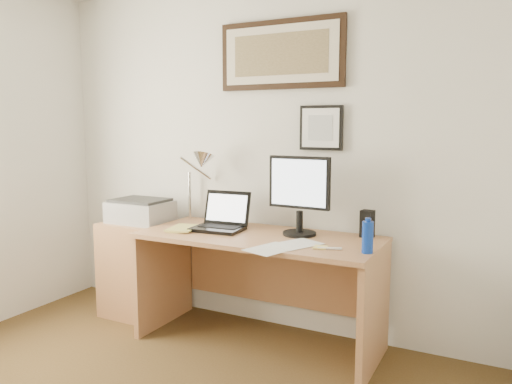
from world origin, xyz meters
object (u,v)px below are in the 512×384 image
Objects in this scene: laptop at (221,221)px; printer at (141,211)px; lcd_monitor at (299,192)px; side_cabinet at (138,269)px; book at (172,228)px; desk at (264,267)px; water_bottle at (368,237)px.

printer is at bearing 177.55° from laptop.
side_cabinet is at bearing -177.00° from lcd_monitor.
desk is at bearing 17.05° from book.
laptop is 0.60m from lcd_monitor.
book is at bearing -154.31° from laptop.
side_cabinet is 1.47m from lcd_monitor.
printer is (-0.43, 0.18, 0.06)m from book.
laptop is at bearing -172.30° from lcd_monitor.
lcd_monitor is 1.18× the size of printer.
printer is (-1.05, -0.01, 0.30)m from desk.
desk is 3.08× the size of lcd_monitor.
book is 0.35m from laptop.
book is at bearing 178.97° from water_bottle.
desk is 0.58m from lcd_monitor.
laptop is 0.81× the size of printer.
lcd_monitor is at bearing 14.59° from book.
desk is 3.64× the size of printer.
lcd_monitor reaches higher than desk.
printer reaches higher than book.
side_cabinet is 0.88m from laptop.
laptop reaches higher than water_bottle.
desk is at bearing 1.89° from side_cabinet.
water_bottle is 0.85m from desk.
water_bottle is 1.38m from book.
water_bottle is at bearing -9.29° from laptop.
lcd_monitor is at bearing 7.92° from desk.
printer is (0.02, 0.03, 0.45)m from side_cabinet.
side_cabinet is at bearing -128.89° from printer.
laptop is (-1.07, 0.18, -0.03)m from water_bottle.
desk is (1.07, 0.04, 0.15)m from side_cabinet.
printer reaches higher than side_cabinet.
book is at bearing -165.41° from lcd_monitor.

